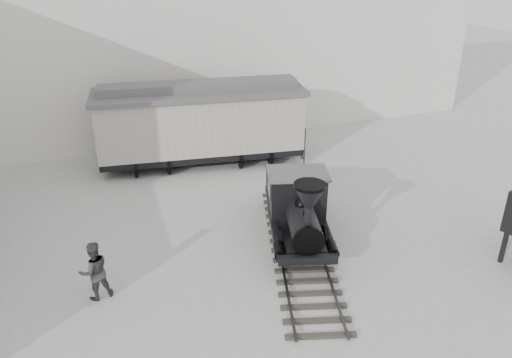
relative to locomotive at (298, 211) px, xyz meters
name	(u,v)px	position (x,y,z in m)	size (l,w,h in m)	color
ground	(295,313)	(-1.62, -3.39, -1.11)	(90.00, 90.00, 0.00)	#9E9E9B
north_wall	(169,28)	(-1.62, 11.59, 4.44)	(34.00, 2.51, 11.00)	silver
locomotive	(298,211)	(0.00, 0.00, 0.00)	(4.28, 8.68, 3.01)	#353028
boxcar	(201,122)	(-1.25, 7.70, 0.88)	(9.58, 4.15, 3.80)	black
visitor_b	(94,271)	(-6.59, -0.78, -0.22)	(0.87, 0.67, 1.78)	#363638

